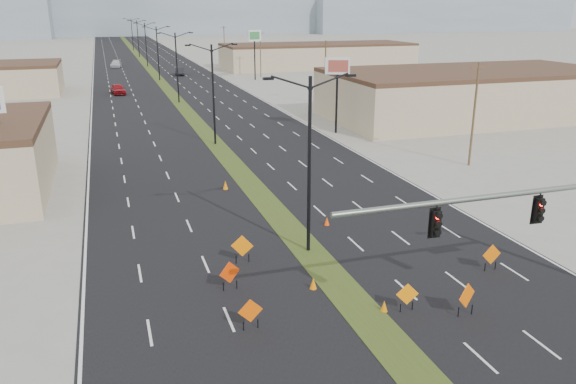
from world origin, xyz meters
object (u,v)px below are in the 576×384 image
object	(u,v)px
streetlight_0	(309,160)
streetlight_2	(177,65)
streetlight_5	(138,37)
pole_sign_east_near	(337,72)
construction_sign_2	(230,273)
construction_sign_1	(242,247)
construction_sign_5	(492,255)
construction_sign_4	(467,297)
cone_3	(225,185)
signal_mast	(572,215)
cone_1	(313,283)
streetlight_4	(146,43)
car_mid	(180,71)
cone_0	(384,306)
car_left	(118,89)
car_far	(116,64)
construction_sign_0	(250,312)
streetlight_1	(213,91)
streetlight_6	(132,33)
cone_2	(327,221)
pole_sign_east_far	(254,39)
construction_sign_3	(407,295)
streetlight_3	(158,52)

from	to	relation	value
streetlight_0	streetlight_2	world-z (taller)	same
streetlight_5	pole_sign_east_near	xyz separation A→B (m)	(14.00, -110.61, 1.26)
streetlight_0	construction_sign_2	size ratio (longest dim) A/B	6.46
streetlight_0	construction_sign_1	bearing A→B (deg)	-174.08
streetlight_5	construction_sign_5	world-z (taller)	streetlight_5
construction_sign_4	cone_3	xyz separation A→B (m)	(-6.50, 21.85, -0.62)
construction_sign_4	signal_mast	bearing A→B (deg)	-36.89
cone_1	pole_sign_east_near	xyz separation A→B (m)	(15.35, 33.84, 6.38)
construction_sign_1	cone_3	world-z (taller)	construction_sign_1
construction_sign_1	streetlight_4	bearing A→B (deg)	109.23
car_mid	cone_0	xyz separation A→B (m)	(-3.87, -99.18, -0.51)
signal_mast	pole_sign_east_near	distance (m)	39.82
signal_mast	cone_0	xyz separation A→B (m)	(-7.56, 2.47, -4.51)
car_left	cone_1	world-z (taller)	car_left
car_far	construction_sign_1	bearing A→B (deg)	-81.01
construction_sign_0	streetlight_1	bearing A→B (deg)	80.08
streetlight_5	streetlight_6	bearing A→B (deg)	90.00
cone_2	pole_sign_east_far	distance (m)	77.69
streetlight_1	cone_3	world-z (taller)	streetlight_1
construction_sign_0	pole_sign_east_far	distance (m)	89.56
construction_sign_1	streetlight_1	bearing A→B (deg)	103.24
streetlight_6	cone_3	distance (m)	155.25
cone_1	car_mid	bearing A→B (deg)	86.30
signal_mast	pole_sign_east_near	xyz separation A→B (m)	(5.44, 39.40, 1.89)
construction_sign_1	cone_0	xyz separation A→B (m)	(5.00, -7.12, -0.68)
cone_0	construction_sign_1	bearing A→B (deg)	125.11
cone_1	signal_mast	bearing A→B (deg)	-29.30
construction_sign_5	cone_0	size ratio (longest dim) A/B	2.63
construction_sign_5	pole_sign_east_near	distance (m)	35.75
streetlight_1	construction_sign_5	bearing A→B (deg)	-75.91
car_left	cone_3	world-z (taller)	car_left
pole_sign_east_far	cone_2	bearing A→B (deg)	-126.04
streetlight_0	streetlight_4	world-z (taller)	same
construction_sign_3	cone_2	size ratio (longest dim) A/B	2.52
construction_sign_0	construction_sign_2	distance (m)	3.82
construction_sign_5	streetlight_6	bearing A→B (deg)	91.80
signal_mast	streetlight_3	bearing A→B (deg)	95.20
streetlight_4	construction_sign_5	world-z (taller)	streetlight_4
car_mid	car_left	bearing A→B (deg)	-110.64
signal_mast	cone_0	distance (m)	9.14
construction_sign_0	pole_sign_east_far	world-z (taller)	pole_sign_east_far
streetlight_4	cone_2	bearing A→B (deg)	-88.68
construction_sign_4	cone_3	bearing A→B (deg)	83.09
car_left	construction_sign_0	size ratio (longest dim) A/B	3.24
streetlight_6	construction_sign_3	bearing A→B (deg)	-89.35
streetlight_6	construction_sign_0	size ratio (longest dim) A/B	6.77
streetlight_6	cone_3	world-z (taller)	streetlight_6
cone_0	construction_sign_3	bearing A→B (deg)	-15.60
streetlight_1	construction_sign_1	xyz separation A→B (m)	(-4.01, -28.42, -4.45)
construction_sign_2	pole_sign_east_near	world-z (taller)	pole_sign_east_near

